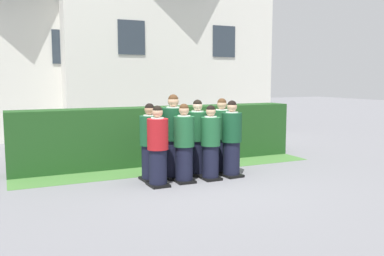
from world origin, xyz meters
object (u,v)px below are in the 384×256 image
object	(u,v)px
student_in_red_blazer	(158,148)
student_front_row_3	(232,141)
student_front_row_1	(184,145)
student_rear_row_0	(150,144)
student_front_row_2	(211,144)
student_rear_row_3	(222,137)
student_rear_row_1	(173,138)
student_rear_row_2	(197,139)

from	to	relation	value
student_in_red_blazer	student_front_row_3	bearing A→B (deg)	3.32
student_front_row_1	student_front_row_3	xyz separation A→B (m)	(1.10, 0.03, 0.02)
student_front_row_1	student_rear_row_0	bearing A→B (deg)	143.58
student_front_row_2	student_front_row_1	bearing A→B (deg)	177.98
student_in_red_blazer	student_front_row_2	bearing A→B (deg)	2.47
student_front_row_1	student_rear_row_0	xyz separation A→B (m)	(-0.57, 0.42, -0.00)
student_rear_row_0	student_rear_row_3	world-z (taller)	student_rear_row_3
student_front_row_1	student_rear_row_3	xyz separation A→B (m)	(1.09, 0.45, 0.03)
student_in_red_blazer	student_rear_row_0	xyz separation A→B (m)	(0.01, 0.49, 0.01)
student_rear_row_1	student_rear_row_3	size ratio (longest dim) A/B	1.06
student_in_red_blazer	student_rear_row_2	world-z (taller)	student_rear_row_2
student_in_red_blazer	student_rear_row_2	xyz separation A→B (m)	(1.09, 0.52, 0.03)
student_front_row_2	student_front_row_3	distance (m)	0.52
student_front_row_1	student_rear_row_2	distance (m)	0.69
student_front_row_1	student_rear_row_0	distance (m)	0.70
student_front_row_3	student_rear_row_0	size ratio (longest dim) A/B	1.02
student_rear_row_2	student_rear_row_3	distance (m)	0.58
student_in_red_blazer	student_front_row_1	bearing A→B (deg)	6.96
student_front_row_2	student_rear_row_0	world-z (taller)	student_rear_row_0
student_rear_row_0	student_rear_row_1	size ratio (longest dim) A/B	0.90
student_front_row_2	student_rear_row_3	distance (m)	0.70
student_rear_row_1	student_rear_row_2	world-z (taller)	student_rear_row_1
student_in_red_blazer	student_front_row_2	world-z (taller)	student_in_red_blazer
student_rear_row_0	student_rear_row_3	distance (m)	1.66
student_rear_row_2	student_front_row_2	bearing A→B (deg)	-81.77
student_front_row_3	student_rear_row_3	bearing A→B (deg)	91.04
student_in_red_blazer	student_rear_row_2	distance (m)	1.21
student_front_row_1	student_rear_row_0	size ratio (longest dim) A/B	1.00
student_in_red_blazer	student_rear_row_0	distance (m)	0.49
student_front_row_1	student_rear_row_1	bearing A→B (deg)	98.78
student_front_row_2	student_front_row_3	xyz separation A→B (m)	(0.52, 0.05, 0.04)
student_front_row_2	student_rear_row_2	xyz separation A→B (m)	(-0.07, 0.47, 0.04)
student_front_row_1	student_front_row_3	size ratio (longest dim) A/B	0.98
student_rear_row_3	student_rear_row_0	bearing A→B (deg)	-179.04
student_in_red_blazer	student_front_row_1	world-z (taller)	student_front_row_1
student_rear_row_1	student_rear_row_2	bearing A→B (deg)	5.27
student_in_red_blazer	student_front_row_2	distance (m)	1.16
student_rear_row_0	student_rear_row_3	xyz separation A→B (m)	(1.66, 0.03, 0.03)
student_in_red_blazer	student_rear_row_2	size ratio (longest dim) A/B	0.96
student_front_row_1	student_rear_row_2	xyz separation A→B (m)	(0.51, 0.45, 0.02)
student_front_row_2	student_rear_row_0	distance (m)	1.23
student_rear_row_0	student_rear_row_1	distance (m)	0.51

